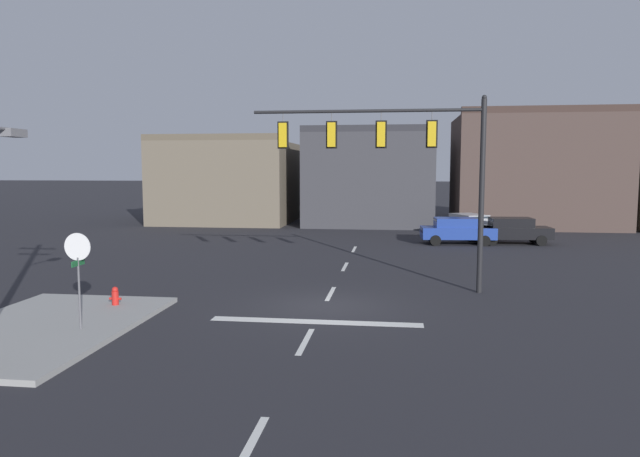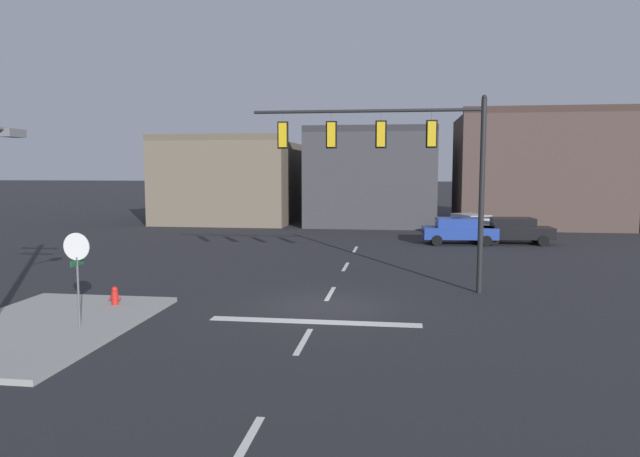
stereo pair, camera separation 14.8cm
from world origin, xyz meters
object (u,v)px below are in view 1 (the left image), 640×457
Objects in this scene: car_lot_nearside at (468,225)px; fire_hydrant at (115,299)px; stop_sign at (78,258)px; signal_mast_near_side at (402,152)px; car_lot_middle at (457,230)px; car_lot_farside at (513,230)px.

fire_hydrant is (-13.81, -21.63, -0.53)m from car_lot_nearside.
signal_mast_near_side is at bearing 38.43° from stop_sign.
stop_sign is 0.62× the size of car_lot_middle.
car_lot_middle is 22.44m from fire_hydrant.
car_lot_farside is (15.75, 21.79, -1.29)m from stop_sign.
car_lot_farside is at bearing 54.14° from stop_sign.
car_lot_farside is 6.05× the size of fire_hydrant.
fire_hydrant is (-9.24, -4.19, -4.86)m from signal_mast_near_side.
signal_mast_near_side reaches higher than car_lot_farside.
signal_mast_near_side is at bearing 24.38° from fire_hydrant.
car_lot_middle reaches higher than fire_hydrant.
stop_sign is 24.63m from car_lot_middle.
car_lot_nearside is (4.56, 17.45, -4.33)m from signal_mast_near_side.
car_lot_middle is 1.00× the size of car_lot_farside.
car_lot_nearside is 3.36m from car_lot_middle.
signal_mast_near_side is 18.54m from car_lot_nearside.
car_lot_middle is 6.07× the size of fire_hydrant.
stop_sign reaches higher than fire_hydrant.
car_lot_nearside is at bearing 72.22° from car_lot_middle.
car_lot_middle is 3.42m from car_lot_farside.
car_lot_farside is at bearing -48.55° from car_lot_nearside.
car_lot_middle and car_lot_farside have the same top height.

